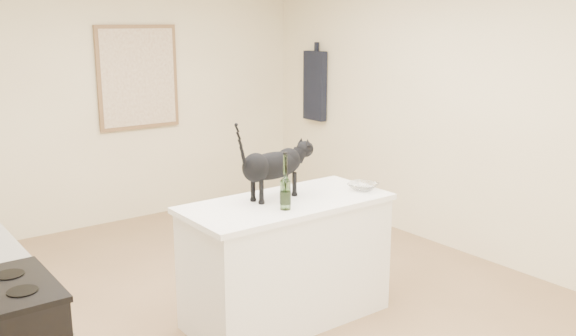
{
  "coord_description": "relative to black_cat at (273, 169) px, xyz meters",
  "views": [
    {
      "loc": [
        -2.42,
        -3.59,
        2.13
      ],
      "look_at": [
        0.15,
        -0.15,
        1.12
      ],
      "focal_mm": 38.82,
      "sensor_mm": 36.0,
      "label": 1
    }
  ],
  "objects": [
    {
      "name": "floor",
      "position": [
        -0.05,
        0.1,
        -1.12
      ],
      "size": [
        5.5,
        5.5,
        0.0
      ],
      "primitive_type": "plane",
      "color": "#93704E",
      "rests_on": "ground"
    },
    {
      "name": "wall_back",
      "position": [
        -0.05,
        2.85,
        0.18
      ],
      "size": [
        4.5,
        0.0,
        4.5
      ],
      "primitive_type": "plane",
      "rotation": [
        1.57,
        0.0,
        0.0
      ],
      "color": "beige",
      "rests_on": "ground"
    },
    {
      "name": "wall_right",
      "position": [
        2.2,
        0.1,
        0.18
      ],
      "size": [
        0.0,
        5.5,
        5.5
      ],
      "primitive_type": "plane",
      "rotation": [
        1.57,
        0.0,
        -1.57
      ],
      "color": "beige",
      "rests_on": "ground"
    },
    {
      "name": "island_base",
      "position": [
        0.05,
        -0.1,
        -0.69
      ],
      "size": [
        1.44,
        0.67,
        0.86
      ],
      "primitive_type": "cube",
      "color": "white",
      "rests_on": "floor"
    },
    {
      "name": "island_top",
      "position": [
        0.05,
        -0.1,
        -0.24
      ],
      "size": [
        1.5,
        0.7,
        0.04
      ],
      "primitive_type": "cube",
      "color": "white",
      "rests_on": "island_base"
    },
    {
      "name": "artwork_frame",
      "position": [
        0.25,
        2.82,
        0.43
      ],
      "size": [
        0.9,
        0.03,
        1.1
      ],
      "primitive_type": "cube",
      "color": "brown",
      "rests_on": "wall_back"
    },
    {
      "name": "artwork_canvas",
      "position": [
        0.25,
        2.81,
        0.43
      ],
      "size": [
        0.82,
        0.0,
        1.02
      ],
      "primitive_type": "cube",
      "color": "beige",
      "rests_on": "wall_back"
    },
    {
      "name": "hanging_garment",
      "position": [
        2.14,
        2.15,
        0.28
      ],
      "size": [
        0.08,
        0.34,
        0.8
      ],
      "primitive_type": "cube",
      "color": "black",
      "rests_on": "wall_right"
    },
    {
      "name": "black_cat",
      "position": [
        0.0,
        0.0,
        0.0
      ],
      "size": [
        0.63,
        0.24,
        0.43
      ],
      "primitive_type": null,
      "rotation": [
        0.0,
        0.0,
        0.09
      ],
      "color": "black",
      "rests_on": "island_top"
    },
    {
      "name": "wine_bottle",
      "position": [
        -0.08,
        -0.26,
        -0.04
      ],
      "size": [
        0.09,
        0.09,
        0.35
      ],
      "primitive_type": "cylinder",
      "rotation": [
        0.0,
        0.0,
        -0.23
      ],
      "color": "#2F5421",
      "rests_on": "island_top"
    },
    {
      "name": "glass_bowl",
      "position": [
        0.68,
        -0.21,
        -0.19
      ],
      "size": [
        0.28,
        0.28,
        0.05
      ],
      "primitive_type": "imported",
      "rotation": [
        0.0,
        0.0,
        0.32
      ],
      "color": "white",
      "rests_on": "island_top"
    }
  ]
}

